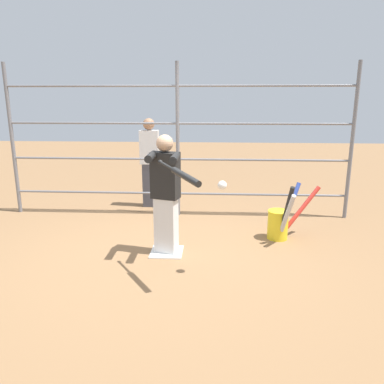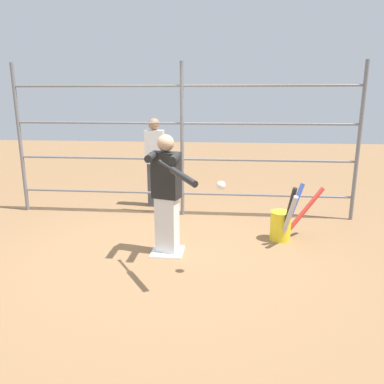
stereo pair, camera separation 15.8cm
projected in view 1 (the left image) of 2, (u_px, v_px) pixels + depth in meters
ground_plane at (167, 253)px, 4.77m from camera, size 24.00×24.00×0.00m
home_plate at (167, 252)px, 4.76m from camera, size 0.40×0.40×0.02m
fence_backstop at (178, 142)px, 6.01m from camera, size 5.55×0.06×2.46m
batter at (165, 191)px, 4.55m from camera, size 0.37×0.58×1.50m
baseball_bat_swinging at (182, 175)px, 3.66m from camera, size 0.50×0.74×0.14m
softball_in_flight at (222, 185)px, 3.90m from camera, size 0.10×0.10×0.10m
bat_bucket at (281, 221)px, 5.18m from camera, size 0.76×0.73×0.81m
bystander_behind_fence at (150, 162)px, 6.61m from camera, size 0.33×0.20×1.57m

